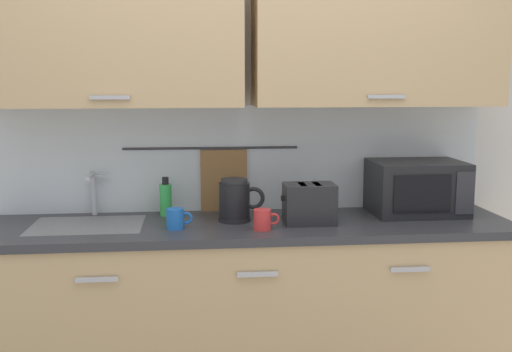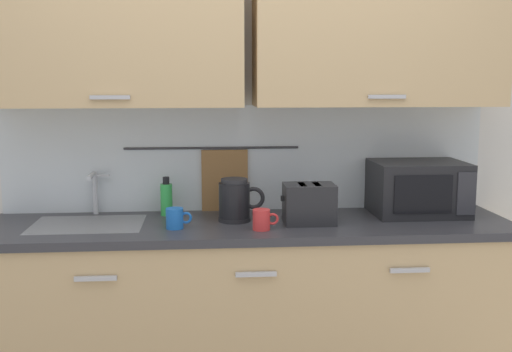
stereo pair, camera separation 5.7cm
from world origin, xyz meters
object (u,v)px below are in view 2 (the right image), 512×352
Objects in this scene: dish_soap_bottle at (166,198)px; mug_near_sink at (175,218)px; toaster at (309,204)px; electric_kettle at (235,200)px; mug_by_kettle at (262,220)px; microwave at (418,188)px.

dish_soap_bottle is 1.63× the size of mug_near_sink.
dish_soap_bottle is 0.73m from toaster.
mug_by_kettle is (0.11, -0.19, -0.05)m from electric_kettle.
microwave is 1.24m from mug_near_sink.
mug_by_kettle is at bearing -155.49° from toaster.
microwave is 2.35× the size of dish_soap_bottle.
electric_kettle is 0.89× the size of toaster.
mug_by_kettle is at bearing -37.50° from dish_soap_bottle.
mug_near_sink is at bearing -155.14° from electric_kettle.
electric_kettle is 0.23m from mug_by_kettle.
mug_by_kettle is (0.45, -0.35, -0.04)m from dish_soap_bottle.
toaster is at bearing -19.24° from dish_soap_bottle.
electric_kettle is 1.89× the size of mug_by_kettle.
electric_kettle reaches higher than mug_by_kettle.
mug_by_kettle is (-0.24, -0.11, -0.05)m from toaster.
electric_kettle is 1.16× the size of dish_soap_bottle.
dish_soap_bottle is 0.57m from mug_by_kettle.
mug_near_sink is 0.63m from toaster.
microwave is at bearing 15.02° from toaster.
microwave is 3.83× the size of mug_near_sink.
toaster is (0.69, -0.24, 0.01)m from dish_soap_bottle.
electric_kettle is at bearing 166.64° from toaster.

